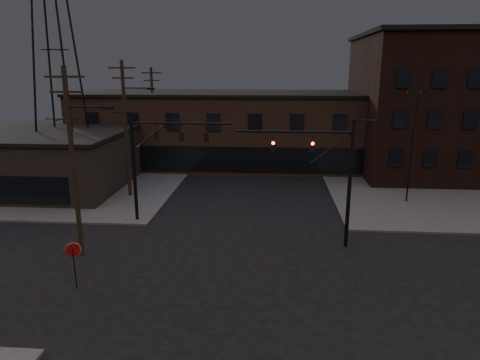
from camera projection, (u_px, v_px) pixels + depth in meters
name	position (u px, v px, depth m)	size (l,w,h in m)	color
ground	(237.00, 276.00, 23.05)	(140.00, 140.00, 0.00)	black
sidewalk_ne	(475.00, 180.00, 42.64)	(30.00, 30.00, 0.15)	#474744
sidewalk_nw	(50.00, 172.00, 45.88)	(30.00, 30.00, 0.15)	#474744
building_row	(257.00, 130.00, 49.07)	(40.00, 12.00, 8.00)	#50382B
building_right	(466.00, 106.00, 44.76)	(22.00, 16.00, 14.00)	black
building_left	(35.00, 162.00, 39.34)	(16.00, 12.00, 5.00)	black
traffic_signal_near	(331.00, 170.00, 25.76)	(7.12, 0.24, 8.00)	black
traffic_signal_far	(151.00, 154.00, 30.01)	(7.12, 0.24, 8.00)	black
stop_sign	(73.00, 255.00, 21.26)	(0.72, 0.33, 2.48)	black
utility_pole_near	(74.00, 159.00, 24.20)	(3.70, 0.28, 11.00)	black
utility_pole_mid	(127.00, 127.00, 35.79)	(3.70, 0.28, 11.50)	black
utility_pole_far	(153.00, 116.00, 47.53)	(2.20, 0.28, 11.00)	black
transmission_tower	(55.00, 50.00, 38.60)	(7.00, 7.00, 25.00)	black
lot_light_a	(413.00, 137.00, 34.22)	(1.50, 0.28, 9.14)	black
lot_light_b	(463.00, 129.00, 38.60)	(1.50, 0.28, 9.14)	black
parked_car_lot_a	(438.00, 174.00, 41.57)	(1.85, 4.60, 1.57)	black
parked_car_lot_b	(474.00, 174.00, 42.00)	(1.80, 4.44, 1.29)	#ACACAE
car_crossing	(252.00, 163.00, 47.44)	(1.57, 4.50, 1.48)	black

